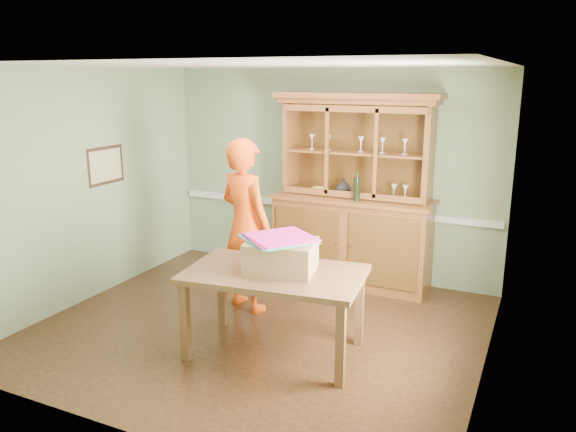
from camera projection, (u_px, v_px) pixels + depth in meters
The scene contains 14 objects.
floor at pixel (259, 328), 5.95m from camera, with size 4.50×4.50×0.00m, color #482D17.
ceiling at pixel (256, 65), 5.29m from camera, with size 4.50×4.50×0.00m, color white.
wall_back at pixel (329, 174), 7.38m from camera, with size 4.50×4.50×0.00m, color gray.
wall_left at pixel (88, 186), 6.55m from camera, with size 4.00×4.00×0.00m, color gray.
wall_right at pixel (495, 230), 4.69m from camera, with size 4.00×4.00×0.00m, color gray.
wall_front at pixel (121, 263), 3.86m from camera, with size 4.50×4.50×0.00m, color gray.
chair_rail at pixel (328, 207), 7.46m from camera, with size 4.41×0.05×0.08m, color silver.
framed_map at pixel (106, 166), 6.75m from camera, with size 0.03×0.60×0.46m.
window_panel at pixel (490, 220), 4.40m from camera, with size 0.03×0.96×1.36m.
china_hutch at pixel (353, 219), 7.08m from camera, with size 2.05×0.68×2.40m.
dining_table at pixel (275, 281), 5.26m from camera, with size 1.76×1.18×0.83m.
cardboard_box at pixel (281, 256), 5.22m from camera, with size 0.62×0.50×0.29m, color #9D7551.
kite_stack at pixel (280, 238), 5.20m from camera, with size 0.78×0.78×0.04m.
person at pixel (246, 225), 6.27m from camera, with size 0.71×0.47×1.95m, color #FF5210.
Camera 1 is at (2.60, -4.83, 2.60)m, focal length 35.00 mm.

